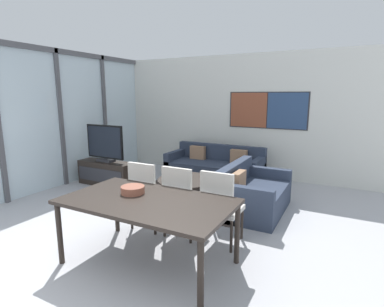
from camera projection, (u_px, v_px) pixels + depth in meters
The scene contains 14 objects.
ground_plane at pixel (52, 288), 2.97m from camera, with size 24.00×24.00×0.00m, color #B2B2B7.
wall_back at pixel (234, 116), 7.07m from camera, with size 6.70×0.09×2.80m.
window_wall_left at pixel (59, 113), 6.17m from camera, with size 0.07×5.05×2.80m.
area_rug at pixel (187, 198), 5.57m from camera, with size 2.33×1.64×0.01m.
tv_console at pixel (107, 173), 6.35m from camera, with size 1.27×0.41×0.51m.
television at pixel (105, 144), 6.23m from camera, with size 0.94×0.20×0.77m.
sofa_main at pixel (216, 169), 6.69m from camera, with size 2.09×0.89×0.77m.
sofa_side at pixel (251, 195), 4.92m from camera, with size 0.89×1.43×0.77m.
coffee_table at pixel (186, 184), 5.52m from camera, with size 1.07×1.07×0.37m.
dining_table at pixel (148, 205), 3.29m from camera, with size 1.88×1.05×0.76m.
dining_chair_left at pixel (147, 192), 4.21m from camera, with size 0.46×0.46×0.98m.
dining_chair_centre at pixel (181, 198), 3.97m from camera, with size 0.46×0.46×0.98m.
dining_chair_right at pixel (220, 204), 3.74m from camera, with size 0.46×0.46×0.98m.
fruit_bowl at pixel (133, 189), 3.48m from camera, with size 0.28×0.28×0.09m.
Camera 1 is at (2.47, -1.70, 1.89)m, focal length 28.00 mm.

